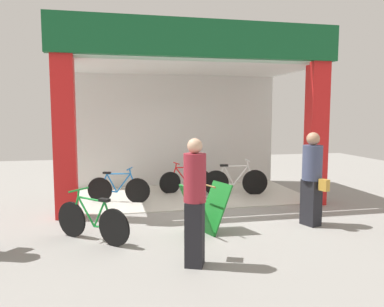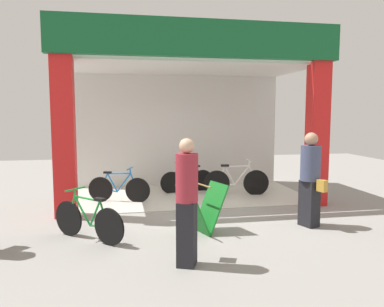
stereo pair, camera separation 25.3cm
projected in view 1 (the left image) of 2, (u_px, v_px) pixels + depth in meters
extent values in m
plane|color=gray|center=(199.00, 210.00, 8.17)|extent=(19.70, 19.70, 0.00)
cube|color=beige|center=(186.00, 195.00, 9.61)|extent=(5.85, 2.97, 0.02)
cube|color=silver|center=(176.00, 130.00, 10.88)|extent=(5.85, 0.12, 3.21)
cube|color=red|center=(65.00, 138.00, 7.43)|extent=(0.42, 0.36, 3.21)
cube|color=red|center=(316.00, 134.00, 8.57)|extent=(0.42, 0.36, 3.21)
cube|color=#14592D|center=(201.00, 38.00, 7.64)|extent=(6.05, 0.20, 0.75)
cube|color=silver|center=(186.00, 68.00, 9.27)|extent=(5.85, 2.97, 0.06)
cylinder|color=black|center=(100.00, 190.00, 8.88)|extent=(0.57, 0.22, 0.58)
cylinder|color=black|center=(138.00, 191.00, 8.77)|extent=(0.57, 0.22, 0.58)
cylinder|color=blue|center=(109.00, 191.00, 8.85)|extent=(0.38, 0.16, 0.08)
cylinder|color=blue|center=(112.00, 183.00, 8.82)|extent=(0.25, 0.11, 0.44)
cylinder|color=blue|center=(124.00, 183.00, 8.79)|extent=(0.35, 0.15, 0.46)
cylinder|color=blue|center=(119.00, 174.00, 8.78)|extent=(0.54, 0.21, 0.05)
cylinder|color=blue|center=(104.00, 182.00, 8.84)|extent=(0.19, 0.09, 0.39)
cylinder|color=blue|center=(134.00, 182.00, 8.76)|extent=(0.18, 0.09, 0.41)
cylinder|color=blue|center=(130.00, 171.00, 8.74)|extent=(0.06, 0.05, 0.12)
cylinder|color=blue|center=(130.00, 169.00, 8.74)|extent=(0.16, 0.40, 0.03)
cube|color=black|center=(107.00, 173.00, 8.81)|extent=(0.20, 0.14, 0.04)
cylinder|color=black|center=(216.00, 183.00, 9.55)|extent=(0.65, 0.12, 0.65)
cylinder|color=black|center=(255.00, 182.00, 9.64)|extent=(0.65, 0.12, 0.65)
cylinder|color=white|center=(225.00, 184.00, 9.58)|extent=(0.44, 0.09, 0.08)
cylinder|color=white|center=(229.00, 176.00, 9.56)|extent=(0.28, 0.07, 0.49)
cylinder|color=white|center=(241.00, 175.00, 9.59)|extent=(0.40, 0.08, 0.51)
cylinder|color=white|center=(236.00, 166.00, 9.55)|extent=(0.62, 0.11, 0.05)
cylinder|color=white|center=(220.00, 175.00, 9.54)|extent=(0.22, 0.06, 0.43)
cylinder|color=white|center=(251.00, 174.00, 9.61)|extent=(0.20, 0.06, 0.45)
cylinder|color=white|center=(248.00, 163.00, 9.57)|extent=(0.06, 0.04, 0.13)
cylinder|color=white|center=(248.00, 161.00, 9.56)|extent=(0.09, 0.45, 0.03)
cube|color=black|center=(224.00, 165.00, 9.52)|extent=(0.21, 0.12, 0.05)
cylinder|color=black|center=(201.00, 180.00, 10.13)|extent=(0.57, 0.14, 0.57)
cylinder|color=black|center=(170.00, 183.00, 9.79)|extent=(0.57, 0.14, 0.57)
cylinder|color=red|center=(194.00, 182.00, 10.05)|extent=(0.38, 0.10, 0.07)
cylinder|color=red|center=(191.00, 175.00, 10.00)|extent=(0.25, 0.08, 0.43)
cylinder|color=red|center=(182.00, 175.00, 9.90)|extent=(0.35, 0.09, 0.45)
cylinder|color=red|center=(186.00, 167.00, 9.92)|extent=(0.55, 0.13, 0.05)
cylinder|color=red|center=(198.00, 174.00, 10.07)|extent=(0.19, 0.06, 0.38)
cylinder|color=red|center=(173.00, 175.00, 9.80)|extent=(0.17, 0.06, 0.40)
cylinder|color=red|center=(176.00, 165.00, 9.81)|extent=(0.05, 0.04, 0.12)
cylinder|color=red|center=(176.00, 163.00, 9.81)|extent=(0.10, 0.40, 0.03)
cube|color=black|center=(195.00, 166.00, 10.02)|extent=(0.19, 0.12, 0.04)
cylinder|color=black|center=(114.00, 228.00, 5.93)|extent=(0.47, 0.43, 0.60)
cylinder|color=black|center=(72.00, 219.00, 6.39)|extent=(0.47, 0.43, 0.60)
cylinder|color=#198C33|center=(104.00, 227.00, 6.04)|extent=(0.32, 0.29, 0.08)
cylinder|color=#198C33|center=(99.00, 214.00, 6.06)|extent=(0.22, 0.20, 0.45)
cylinder|color=#198C33|center=(86.00, 211.00, 6.20)|extent=(0.30, 0.27, 0.47)
cylinder|color=#198C33|center=(91.00, 199.00, 6.12)|extent=(0.45, 0.41, 0.05)
cylinder|color=#198C33|center=(109.00, 215.00, 5.96)|extent=(0.17, 0.16, 0.40)
cylinder|color=#198C33|center=(75.00, 208.00, 6.32)|extent=(0.16, 0.14, 0.42)
cylinder|color=#198C33|center=(78.00, 193.00, 6.25)|extent=(0.06, 0.06, 0.13)
cylinder|color=#198C33|center=(79.00, 190.00, 6.24)|extent=(0.30, 0.33, 0.03)
cube|color=black|center=(104.00, 200.00, 5.98)|extent=(0.20, 0.19, 0.05)
cube|color=#197226|center=(197.00, 210.00, 6.49)|extent=(0.56, 0.66, 0.86)
cube|color=#197226|center=(214.00, 208.00, 6.68)|extent=(0.56, 0.66, 0.86)
cylinder|color=olive|center=(206.00, 185.00, 6.54)|extent=(0.22, 0.54, 0.03)
cube|color=black|center=(195.00, 234.00, 5.17)|extent=(0.33, 0.34, 0.89)
cylinder|color=maroon|center=(195.00, 178.00, 5.08)|extent=(0.40, 0.40, 0.66)
sphere|color=#D8AD8C|center=(195.00, 146.00, 5.04)|extent=(0.20, 0.20, 0.20)
cube|color=brown|center=(198.00, 198.00, 5.38)|extent=(0.18, 0.22, 0.20)
cube|color=black|center=(311.00, 202.00, 7.05)|extent=(0.33, 0.38, 0.85)
cylinder|color=#3F4766|center=(312.00, 163.00, 6.97)|extent=(0.46, 0.46, 0.64)
sphere|color=tan|center=(313.00, 139.00, 6.93)|extent=(0.24, 0.24, 0.24)
cube|color=#BF8C33|center=(324.00, 185.00, 6.77)|extent=(0.15, 0.19, 0.21)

